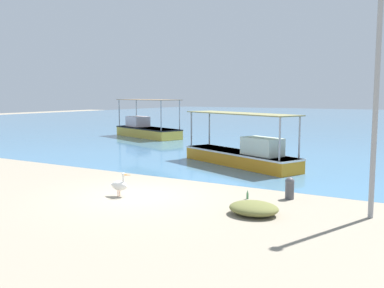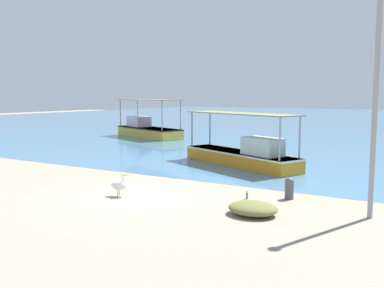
{
  "view_description": "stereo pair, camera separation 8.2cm",
  "coord_description": "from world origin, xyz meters",
  "px_view_note": "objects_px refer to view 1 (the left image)",
  "views": [
    {
      "loc": [
        8.41,
        -10.92,
        3.28
      ],
      "look_at": [
        -0.0,
        3.34,
        1.37
      ],
      "focal_mm": 40.0,
      "sensor_mm": 36.0,
      "label": 1
    },
    {
      "loc": [
        8.48,
        -10.87,
        3.28
      ],
      "look_at": [
        -0.0,
        3.34,
        1.37
      ],
      "focal_mm": 40.0,
      "sensor_mm": 36.0,
      "label": 2
    }
  ],
  "objects_px": {
    "fishing_boat_outer": "(146,129)",
    "fishing_boat_far_right": "(243,153)",
    "mooring_bollard": "(290,187)",
    "pelican": "(120,185)",
    "net_pile": "(254,208)",
    "lamp_post": "(377,80)",
    "glass_bottle": "(247,196)"
  },
  "relations": [
    {
      "from": "fishing_boat_outer",
      "to": "fishing_boat_far_right",
      "type": "xyz_separation_m",
      "value": [
        12.14,
        -8.88,
        -0.06
      ]
    },
    {
      "from": "fishing_boat_far_right",
      "to": "fishing_boat_outer",
      "type": "bearing_deg",
      "value": 143.8
    },
    {
      "from": "fishing_boat_far_right",
      "to": "mooring_bollard",
      "type": "height_order",
      "value": "fishing_boat_far_right"
    },
    {
      "from": "pelican",
      "to": "net_pile",
      "type": "height_order",
      "value": "pelican"
    },
    {
      "from": "pelican",
      "to": "mooring_bollard",
      "type": "xyz_separation_m",
      "value": [
        4.85,
        2.47,
        -0.0
      ]
    },
    {
      "from": "lamp_post",
      "to": "net_pile",
      "type": "distance_m",
      "value": 4.67
    },
    {
      "from": "mooring_bollard",
      "to": "glass_bottle",
      "type": "bearing_deg",
      "value": -149.67
    },
    {
      "from": "net_pile",
      "to": "fishing_boat_far_right",
      "type": "bearing_deg",
      "value": 115.93
    },
    {
      "from": "fishing_boat_outer",
      "to": "glass_bottle",
      "type": "relative_size",
      "value": 25.63
    },
    {
      "from": "mooring_bollard",
      "to": "net_pile",
      "type": "xyz_separation_m",
      "value": [
        -0.29,
        -2.26,
        -0.19
      ]
    },
    {
      "from": "fishing_boat_outer",
      "to": "mooring_bollard",
      "type": "xyz_separation_m",
      "value": [
        15.99,
        -13.98,
        -0.27
      ]
    },
    {
      "from": "lamp_post",
      "to": "glass_bottle",
      "type": "xyz_separation_m",
      "value": [
        -3.67,
        0.25,
        -3.56
      ]
    },
    {
      "from": "mooring_bollard",
      "to": "glass_bottle",
      "type": "xyz_separation_m",
      "value": [
        -1.15,
        -0.67,
        -0.27
      ]
    },
    {
      "from": "lamp_post",
      "to": "glass_bottle",
      "type": "bearing_deg",
      "value": 176.12
    },
    {
      "from": "net_pile",
      "to": "fishing_boat_outer",
      "type": "bearing_deg",
      "value": 134.06
    },
    {
      "from": "fishing_boat_outer",
      "to": "mooring_bollard",
      "type": "bearing_deg",
      "value": -41.15
    },
    {
      "from": "fishing_boat_far_right",
      "to": "mooring_bollard",
      "type": "distance_m",
      "value": 6.4
    },
    {
      "from": "lamp_post",
      "to": "mooring_bollard",
      "type": "bearing_deg",
      "value": 159.94
    },
    {
      "from": "fishing_boat_far_right",
      "to": "glass_bottle",
      "type": "xyz_separation_m",
      "value": [
        2.71,
        -5.77,
        -0.48
      ]
    },
    {
      "from": "fishing_boat_outer",
      "to": "pelican",
      "type": "bearing_deg",
      "value": -55.88
    },
    {
      "from": "lamp_post",
      "to": "mooring_bollard",
      "type": "relative_size",
      "value": 9.43
    },
    {
      "from": "fishing_boat_far_right",
      "to": "mooring_bollard",
      "type": "bearing_deg",
      "value": -52.86
    },
    {
      "from": "lamp_post",
      "to": "mooring_bollard",
      "type": "xyz_separation_m",
      "value": [
        -2.52,
        0.92,
        -3.3
      ]
    },
    {
      "from": "fishing_boat_outer",
      "to": "lamp_post",
      "type": "relative_size",
      "value": 1.05
    },
    {
      "from": "pelican",
      "to": "lamp_post",
      "type": "xyz_separation_m",
      "value": [
        7.37,
        1.55,
        3.29
      ]
    },
    {
      "from": "fishing_boat_far_right",
      "to": "lamp_post",
      "type": "bearing_deg",
      "value": -43.32
    },
    {
      "from": "fishing_boat_far_right",
      "to": "glass_bottle",
      "type": "distance_m",
      "value": 6.39
    },
    {
      "from": "fishing_boat_outer",
      "to": "pelican",
      "type": "relative_size",
      "value": 8.59
    },
    {
      "from": "fishing_boat_far_right",
      "to": "net_pile",
      "type": "bearing_deg",
      "value": -64.07
    },
    {
      "from": "lamp_post",
      "to": "fishing_boat_far_right",
      "type": "bearing_deg",
      "value": 136.68
    },
    {
      "from": "mooring_bollard",
      "to": "net_pile",
      "type": "relative_size",
      "value": 0.51
    },
    {
      "from": "glass_bottle",
      "to": "fishing_boat_far_right",
      "type": "bearing_deg",
      "value": 115.18
    }
  ]
}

